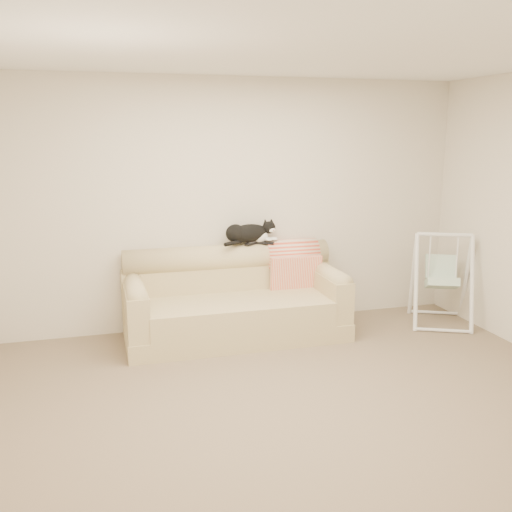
{
  "coord_description": "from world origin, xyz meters",
  "views": [
    {
      "loc": [
        -1.39,
        -3.8,
        2.05
      ],
      "look_at": [
        0.04,
        1.27,
        0.9
      ],
      "focal_mm": 40.0,
      "sensor_mm": 36.0,
      "label": 1
    }
  ],
  "objects_px": {
    "sofa": "(234,302)",
    "tuxedo_cat": "(249,233)",
    "remote_b": "(266,243)",
    "baby_swing": "(442,278)",
    "remote_a": "(252,243)"
  },
  "relations": [
    {
      "from": "sofa",
      "to": "tuxedo_cat",
      "type": "height_order",
      "value": "tuxedo_cat"
    },
    {
      "from": "remote_a",
      "to": "remote_b",
      "type": "distance_m",
      "value": 0.14
    },
    {
      "from": "remote_b",
      "to": "tuxedo_cat",
      "type": "height_order",
      "value": "tuxedo_cat"
    },
    {
      "from": "remote_a",
      "to": "baby_swing",
      "type": "xyz_separation_m",
      "value": [
        1.99,
        -0.47,
        -0.41
      ]
    },
    {
      "from": "sofa",
      "to": "remote_b",
      "type": "xyz_separation_m",
      "value": [
        0.4,
        0.2,
        0.56
      ]
    },
    {
      "from": "tuxedo_cat",
      "to": "baby_swing",
      "type": "height_order",
      "value": "tuxedo_cat"
    },
    {
      "from": "tuxedo_cat",
      "to": "baby_swing",
      "type": "bearing_deg",
      "value": -13.21
    },
    {
      "from": "remote_b",
      "to": "baby_swing",
      "type": "relative_size",
      "value": 0.17
    },
    {
      "from": "tuxedo_cat",
      "to": "baby_swing",
      "type": "relative_size",
      "value": 0.62
    },
    {
      "from": "remote_b",
      "to": "baby_swing",
      "type": "bearing_deg",
      "value": -13.38
    },
    {
      "from": "sofa",
      "to": "remote_a",
      "type": "height_order",
      "value": "remote_a"
    },
    {
      "from": "remote_a",
      "to": "sofa",
      "type": "bearing_deg",
      "value": -138.44
    },
    {
      "from": "sofa",
      "to": "remote_b",
      "type": "height_order",
      "value": "remote_b"
    },
    {
      "from": "baby_swing",
      "to": "sofa",
      "type": "bearing_deg",
      "value": 173.96
    },
    {
      "from": "sofa",
      "to": "baby_swing",
      "type": "height_order",
      "value": "baby_swing"
    }
  ]
}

